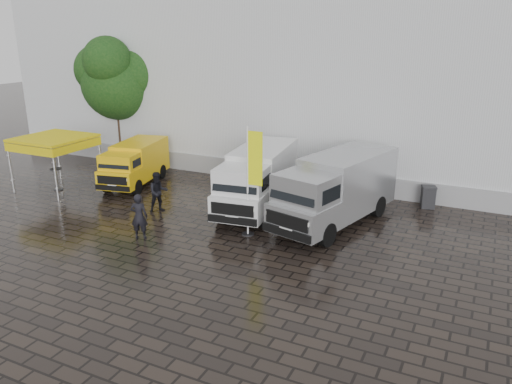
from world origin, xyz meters
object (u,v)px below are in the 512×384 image
cocktail_table (57,179)px  wheelie_bin (428,197)px  van_yellow (135,165)px  person_tent (158,192)px  person_front (139,216)px  canopy_tent (53,140)px  van_white (257,180)px  van_silver (335,191)px  flagpole (252,177)px

cocktail_table → wheelie_bin: bearing=17.5°
van_yellow → wheelie_bin: size_ratio=4.62×
cocktail_table → wheelie_bin: size_ratio=1.10×
person_tent → person_front: bearing=-117.7°
van_yellow → canopy_tent: bearing=-156.1°
van_white → cocktail_table: (-10.46, -1.86, -0.81)m
van_white → van_silver: 3.73m
flagpole → van_silver: bearing=45.3°
wheelie_bin → person_front: 13.01m
van_white → flagpole: (1.13, -2.86, 1.05)m
canopy_tent → person_front: (7.92, -3.36, -1.64)m
person_front → van_silver: bearing=-164.6°
van_white → person_front: van_white is taller
van_white → van_silver: bearing=-11.2°
canopy_tent → flagpole: bearing=-5.7°
van_yellow → canopy_tent: canopy_tent is taller
cocktail_table → person_front: bearing=-22.2°
wheelie_bin → person_front: size_ratio=0.56×
canopy_tent → person_tent: 6.96m
van_white → wheelie_bin: (6.99, 3.64, -0.86)m
van_yellow → cocktail_table: 3.95m
person_tent → van_white: bearing=-20.8°
flagpole → cocktail_table: (-11.59, 1.00, -1.85)m
cocktail_table → person_front: person_front is taller
van_yellow → van_silver: size_ratio=0.71×
van_white → van_silver: van_silver is taller
van_silver → canopy_tent: bearing=-160.0°
cocktail_table → van_white: bearing=10.1°
van_silver → wheelie_bin: van_silver is taller
cocktail_table → canopy_tent: bearing=129.9°
van_white → wheelie_bin: 7.92m
van_silver → canopy_tent: (-14.34, -1.43, 1.10)m
person_tent → cocktail_table: bearing=127.1°
canopy_tent → cocktail_table: size_ratio=2.87×
cocktail_table → wheelie_bin: (17.45, 5.50, -0.05)m
canopy_tent → person_tent: (6.74, -0.51, -1.64)m
van_yellow → canopy_tent: 4.18m
van_yellow → van_silver: bearing=-16.6°
van_silver → person_tent: 7.86m
van_silver → person_tent: size_ratio=3.66×
van_silver → wheelie_bin: 5.16m
canopy_tent → person_front: 8.76m
wheelie_bin → person_tent: bearing=-168.9°
van_yellow → wheelie_bin: (14.43, 3.01, -0.59)m
cocktail_table → van_yellow: bearing=39.5°
person_front → canopy_tent: bearing=-44.4°
canopy_tent → person_front: canopy_tent is taller
person_front → person_tent: person_front is taller
van_yellow → person_tent: size_ratio=2.61×
van_white → van_silver: size_ratio=0.95×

